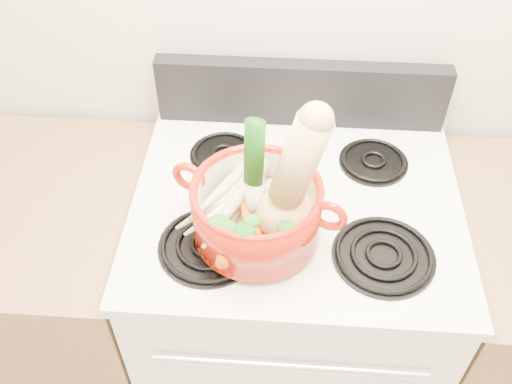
# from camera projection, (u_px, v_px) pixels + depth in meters

# --- Properties ---
(stove_body) EXTENTS (0.76, 0.65, 0.92)m
(stove_body) POSITION_uv_depth(u_px,v_px,m) (288.00, 312.00, 1.71)
(stove_body) COLOR white
(stove_body) RESTS_ON floor
(cooktop) EXTENTS (0.78, 0.67, 0.03)m
(cooktop) POSITION_uv_depth(u_px,v_px,m) (297.00, 204.00, 1.37)
(cooktop) COLOR silver
(cooktop) RESTS_ON stove_body
(control_backsplash) EXTENTS (0.76, 0.05, 0.18)m
(control_backsplash) POSITION_uv_depth(u_px,v_px,m) (301.00, 93.00, 1.50)
(control_backsplash) COLOR black
(control_backsplash) RESTS_ON cooktop
(oven_handle) EXTENTS (0.60, 0.02, 0.02)m
(oven_handle) POSITION_uv_depth(u_px,v_px,m) (290.00, 366.00, 1.24)
(oven_handle) COLOR silver
(oven_handle) RESTS_ON stove_body
(burner_front_left) EXTENTS (0.22, 0.22, 0.02)m
(burner_front_left) POSITION_uv_depth(u_px,v_px,m) (209.00, 245.00, 1.25)
(burner_front_left) COLOR black
(burner_front_left) RESTS_ON cooktop
(burner_front_right) EXTENTS (0.22, 0.22, 0.02)m
(burner_front_right) POSITION_uv_depth(u_px,v_px,m) (384.00, 255.00, 1.23)
(burner_front_right) COLOR black
(burner_front_right) RESTS_ON cooktop
(burner_back_left) EXTENTS (0.17, 0.17, 0.02)m
(burner_back_left) POSITION_uv_depth(u_px,v_px,m) (224.00, 153.00, 1.45)
(burner_back_left) COLOR black
(burner_back_left) RESTS_ON cooktop
(burner_back_right) EXTENTS (0.17, 0.17, 0.02)m
(burner_back_right) POSITION_uv_depth(u_px,v_px,m) (374.00, 161.00, 1.44)
(burner_back_right) COLOR black
(burner_back_right) RESTS_ON cooktop
(dutch_oven) EXTENTS (0.35, 0.35, 0.14)m
(dutch_oven) POSITION_uv_depth(u_px,v_px,m) (257.00, 211.00, 1.21)
(dutch_oven) COLOR #A01809
(dutch_oven) RESTS_ON burner_front_left
(pot_handle_left) EXTENTS (0.08, 0.04, 0.08)m
(pot_handle_left) POSITION_uv_depth(u_px,v_px,m) (189.00, 177.00, 1.22)
(pot_handle_left) COLOR #A01809
(pot_handle_left) RESTS_ON dutch_oven
(pot_handle_right) EXTENTS (0.08, 0.04, 0.08)m
(pot_handle_right) POSITION_uv_depth(u_px,v_px,m) (329.00, 216.00, 1.14)
(pot_handle_right) COLOR #A01809
(pot_handle_right) RESTS_ON dutch_oven
(squash) EXTENTS (0.21, 0.14, 0.33)m
(squash) POSITION_uv_depth(u_px,v_px,m) (297.00, 180.00, 1.12)
(squash) COLOR tan
(squash) RESTS_ON dutch_oven
(leek) EXTENTS (0.06, 0.08, 0.28)m
(leek) POSITION_uv_depth(u_px,v_px,m) (254.00, 174.00, 1.15)
(leek) COLOR silver
(leek) RESTS_ON dutch_oven
(ginger) EXTENTS (0.08, 0.06, 0.04)m
(ginger) POSITION_uv_depth(u_px,v_px,m) (274.00, 188.00, 1.29)
(ginger) COLOR tan
(ginger) RESTS_ON dutch_oven
(parsnip_0) EXTENTS (0.13, 0.23, 0.06)m
(parsnip_0) POSITION_uv_depth(u_px,v_px,m) (241.00, 202.00, 1.25)
(parsnip_0) COLOR beige
(parsnip_0) RESTS_ON dutch_oven
(parsnip_1) EXTENTS (0.17, 0.15, 0.06)m
(parsnip_1) POSITION_uv_depth(u_px,v_px,m) (213.00, 205.00, 1.24)
(parsnip_1) COLOR beige
(parsnip_1) RESTS_ON dutch_oven
(parsnip_2) EXTENTS (0.09, 0.21, 0.06)m
(parsnip_2) POSITION_uv_depth(u_px,v_px,m) (232.00, 199.00, 1.24)
(parsnip_2) COLOR beige
(parsnip_2) RESTS_ON dutch_oven
(parsnip_3) EXTENTS (0.14, 0.13, 0.05)m
(parsnip_3) POSITION_uv_depth(u_px,v_px,m) (215.00, 213.00, 1.21)
(parsnip_3) COLOR beige
(parsnip_3) RESTS_ON dutch_oven
(parsnip_4) EXTENTS (0.15, 0.18, 0.06)m
(parsnip_4) POSITION_uv_depth(u_px,v_px,m) (220.00, 191.00, 1.24)
(parsnip_4) COLOR beige
(parsnip_4) RESTS_ON dutch_oven
(parsnip_5) EXTENTS (0.15, 0.25, 0.07)m
(parsnip_5) POSITION_uv_depth(u_px,v_px,m) (234.00, 203.00, 1.21)
(parsnip_5) COLOR beige
(parsnip_5) RESTS_ON dutch_oven
(carrot_0) EXTENTS (0.08, 0.18, 0.05)m
(carrot_0) POSITION_uv_depth(u_px,v_px,m) (258.00, 234.00, 1.19)
(carrot_0) COLOR #C65809
(carrot_0) RESTS_ON dutch_oven
(carrot_1) EXTENTS (0.03, 0.14, 0.04)m
(carrot_1) POSITION_uv_depth(u_px,v_px,m) (224.00, 239.00, 1.18)
(carrot_1) COLOR #D3610A
(carrot_1) RESTS_ON dutch_oven
(carrot_2) EXTENTS (0.12, 0.15, 0.04)m
(carrot_2) POSITION_uv_depth(u_px,v_px,m) (266.00, 229.00, 1.19)
(carrot_2) COLOR #CE530A
(carrot_2) RESTS_ON dutch_oven
(carrot_3) EXTENTS (0.13, 0.14, 0.05)m
(carrot_3) POSITION_uv_depth(u_px,v_px,m) (245.00, 226.00, 1.18)
(carrot_3) COLOR #D1580A
(carrot_3) RESTS_ON dutch_oven
(carrot_4) EXTENTS (0.07, 0.15, 0.04)m
(carrot_4) POSITION_uv_depth(u_px,v_px,m) (246.00, 215.00, 1.20)
(carrot_4) COLOR #BF5B09
(carrot_4) RESTS_ON dutch_oven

